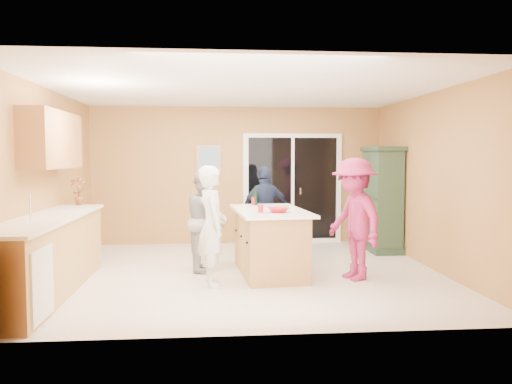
{
  "coord_description": "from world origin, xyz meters",
  "views": [
    {
      "loc": [
        -0.44,
        -7.0,
        1.65
      ],
      "look_at": [
        0.15,
        0.1,
        1.15
      ],
      "focal_mm": 35.0,
      "sensor_mm": 36.0,
      "label": 1
    }
  ],
  "objects": [
    {
      "name": "framed_picture",
      "position": [
        -0.55,
        2.48,
        1.6
      ],
      "size": [
        0.46,
        0.04,
        0.56
      ],
      "color": "tan",
      "rests_on": "wall_back"
    },
    {
      "name": "kitchen_island",
      "position": [
        0.33,
        -0.07,
        0.43
      ],
      "size": [
        1.09,
        1.81,
        0.91
      ],
      "rotation": [
        0.0,
        0.0,
        0.09
      ],
      "color": "#B88947",
      "rests_on": "floor"
    },
    {
      "name": "left_cabinet_run",
      "position": [
        -2.45,
        -1.05,
        0.46
      ],
      "size": [
        0.65,
        3.05,
        1.24
      ],
      "color": "#B88947",
      "rests_on": "floor"
    },
    {
      "name": "woman_navy",
      "position": [
        0.39,
        1.12,
        0.75
      ],
      "size": [
        0.95,
        0.6,
        1.5
      ],
      "primitive_type": "imported",
      "rotation": [
        0.0,
        0.0,
        3.43
      ],
      "color": "#1B213B",
      "rests_on": "floor"
    },
    {
      "name": "wall_right",
      "position": [
        2.75,
        0.0,
        1.3
      ],
      "size": [
        0.1,
        5.0,
        2.6
      ],
      "primitive_type": "cube",
      "color": "tan",
      "rests_on": "ground"
    },
    {
      "name": "serving_bowl",
      "position": [
        0.4,
        -0.45,
        0.95
      ],
      "size": [
        0.32,
        0.32,
        0.07
      ],
      "primitive_type": "imported",
      "rotation": [
        0.0,
        0.0,
        0.16
      ],
      "color": "#B11318",
      "rests_on": "kitchen_island"
    },
    {
      "name": "tumbler_near",
      "position": [
        0.16,
        0.59,
        0.98
      ],
      "size": [
        0.11,
        0.11,
        0.13
      ],
      "primitive_type": "cylinder",
      "rotation": [
        0.0,
        0.0,
        -0.32
      ],
      "color": "#B11318",
      "rests_on": "kitchen_island"
    },
    {
      "name": "white_plate",
      "position": [
        0.41,
        0.17,
        0.92
      ],
      "size": [
        0.23,
        0.23,
        0.01
      ],
      "primitive_type": "cylinder",
      "rotation": [
        0.0,
        0.0,
        -0.04
      ],
      "color": "silver",
      "rests_on": "kitchen_island"
    },
    {
      "name": "wall_back",
      "position": [
        0.0,
        2.5,
        1.3
      ],
      "size": [
        5.5,
        0.1,
        2.6
      ],
      "primitive_type": "cube",
      "color": "tan",
      "rests_on": "ground"
    },
    {
      "name": "wall_left",
      "position": [
        -2.75,
        0.0,
        1.3
      ],
      "size": [
        0.1,
        5.0,
        2.6
      ],
      "primitive_type": "cube",
      "color": "tan",
      "rests_on": "ground"
    },
    {
      "name": "woman_magenta",
      "position": [
        1.43,
        -0.48,
        0.82
      ],
      "size": [
        0.9,
        1.19,
        1.64
      ],
      "primitive_type": "imported",
      "rotation": [
        0.0,
        0.0,
        -1.26
      ],
      "color": "#98214C",
      "rests_on": "floor"
    },
    {
      "name": "woman_white",
      "position": [
        -0.48,
        -0.62,
        0.77
      ],
      "size": [
        0.46,
        0.62,
        1.54
      ],
      "primitive_type": "imported",
      "rotation": [
        0.0,
        0.0,
        1.74
      ],
      "color": "white",
      "rests_on": "floor"
    },
    {
      "name": "sliding_door",
      "position": [
        1.05,
        2.46,
        1.05
      ],
      "size": [
        1.9,
        0.07,
        2.1
      ],
      "color": "white",
      "rests_on": "floor"
    },
    {
      "name": "wall_front",
      "position": [
        0.0,
        -2.5,
        1.3
      ],
      "size": [
        5.5,
        0.1,
        2.6
      ],
      "primitive_type": "cube",
      "color": "tan",
      "rests_on": "ground"
    },
    {
      "name": "upper_cabinets",
      "position": [
        -2.58,
        -0.2,
        1.88
      ],
      "size": [
        0.35,
        1.6,
        0.75
      ],
      "primitive_type": "cube",
      "color": "#B88947",
      "rests_on": "wall_left"
    },
    {
      "name": "floor",
      "position": [
        0.0,
        0.0,
        0.0
      ],
      "size": [
        5.5,
        5.5,
        0.0
      ],
      "primitive_type": "plane",
      "color": "#F2E1D1",
      "rests_on": "ground"
    },
    {
      "name": "wine_bottle",
      "position": [
        0.18,
        0.57,
        1.03
      ],
      "size": [
        0.07,
        0.07,
        0.3
      ],
      "rotation": [
        0.0,
        0.0,
        -0.31
      ],
      "color": "black",
      "rests_on": "kitchen_island"
    },
    {
      "name": "woman_grey",
      "position": [
        -0.57,
        0.27,
        0.73
      ],
      "size": [
        0.56,
        0.72,
        1.47
      ],
      "primitive_type": "imported",
      "rotation": [
        0.0,
        0.0,
        1.58
      ],
      "color": "#ADADB0",
      "rests_on": "floor"
    },
    {
      "name": "tumbler_far",
      "position": [
        0.16,
        -0.46,
        0.97
      ],
      "size": [
        0.09,
        0.09,
        0.1
      ],
      "primitive_type": "cylinder",
      "rotation": [
        0.0,
        0.0,
        -0.32
      ],
      "color": "#B11318",
      "rests_on": "kitchen_island"
    },
    {
      "name": "green_hutch",
      "position": [
        2.49,
        1.5,
        0.89
      ],
      "size": [
        0.52,
        1.0,
        1.83
      ],
      "color": "#243A29",
      "rests_on": "floor"
    },
    {
      "name": "ceiling",
      "position": [
        0.0,
        0.0,
        2.6
      ],
      "size": [
        5.5,
        5.0,
        0.1
      ],
      "primitive_type": "cube",
      "color": "white",
      "rests_on": "wall_back"
    },
    {
      "name": "tulip_vase",
      "position": [
        -2.45,
        0.52,
        1.15
      ],
      "size": [
        0.24,
        0.18,
        0.42
      ],
      "primitive_type": "imported",
      "rotation": [
        0.0,
        0.0,
        -0.13
      ],
      "color": "red",
      "rests_on": "left_cabinet_run"
    }
  ]
}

